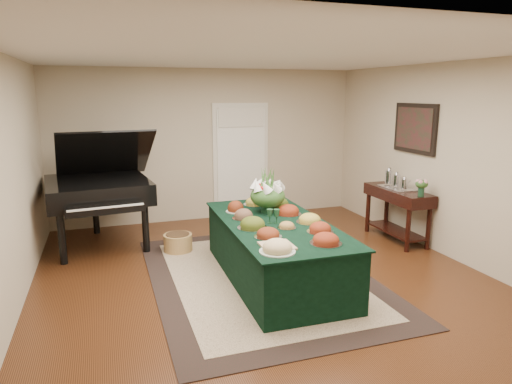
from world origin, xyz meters
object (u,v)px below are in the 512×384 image
object	(u,v)px
floral_centerpiece	(268,192)
grand_piano	(99,189)
buffet_table	(275,251)
mahogany_sideboard	(398,201)

from	to	relation	value
floral_centerpiece	grand_piano	world-z (taller)	grand_piano
buffet_table	mahogany_sideboard	bearing A→B (deg)	19.68
floral_centerpiece	grand_piano	distance (m)	2.63
buffet_table	mahogany_sideboard	world-z (taller)	mahogany_sideboard
buffet_table	floral_centerpiece	size ratio (longest dim) A/B	5.38
floral_centerpiece	grand_piano	xyz separation A→B (m)	(-2.12, 1.56, -0.13)
floral_centerpiece	mahogany_sideboard	size ratio (longest dim) A/B	0.38
floral_centerpiece	grand_piano	size ratio (longest dim) A/B	0.26
buffet_table	floral_centerpiece	xyz separation A→B (m)	(0.07, 0.48, 0.65)
buffet_table	floral_centerpiece	distance (m)	0.81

